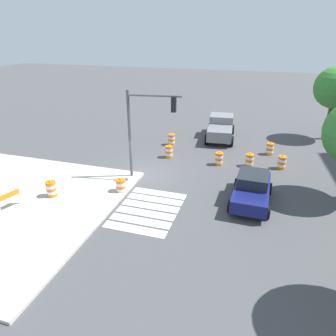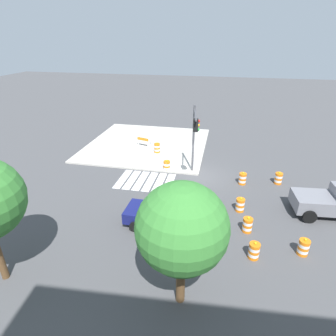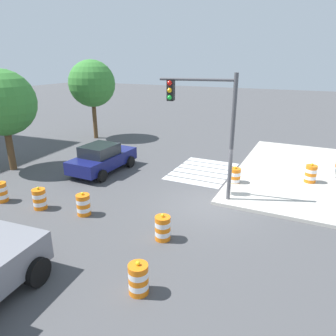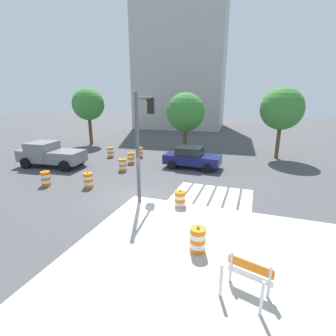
% 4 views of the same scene
% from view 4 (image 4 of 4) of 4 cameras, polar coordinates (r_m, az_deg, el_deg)
% --- Properties ---
extents(ground_plane, '(120.00, 120.00, 0.00)m').
position_cam_4_polar(ground_plane, '(14.28, -7.54, -6.77)').
color(ground_plane, '#474749').
extents(sidewalk_corner, '(12.00, 12.00, 0.15)m').
position_cam_4_polar(sidewalk_corner, '(7.89, 15.30, -28.37)').
color(sidewalk_corner, '#BCB7AD').
rests_on(sidewalk_corner, ground).
extents(crosswalk_stripes, '(4.35, 3.20, 0.02)m').
position_cam_4_polar(crosswalk_stripes, '(14.72, 9.87, -6.10)').
color(crosswalk_stripes, silver).
rests_on(crosswalk_stripes, ground).
extents(sports_car, '(4.34, 2.22, 1.63)m').
position_cam_4_polar(sports_car, '(19.80, 5.31, 2.35)').
color(sports_car, navy).
rests_on(sports_car, ground).
extents(pickup_truck, '(5.31, 2.72, 1.92)m').
position_cam_4_polar(pickup_truck, '(22.17, -25.07, 2.79)').
color(pickup_truck, slate).
rests_on(pickup_truck, ground).
extents(traffic_barrel_near_corner, '(0.56, 0.56, 1.02)m').
position_cam_4_polar(traffic_barrel_near_corner, '(23.23, -6.31, 3.49)').
color(traffic_barrel_near_corner, orange).
rests_on(traffic_barrel_near_corner, ground).
extents(traffic_barrel_crosswalk_end, '(0.56, 0.56, 1.02)m').
position_cam_4_polar(traffic_barrel_crosswalk_end, '(17.72, -25.69, -2.12)').
color(traffic_barrel_crosswalk_end, orange).
rests_on(traffic_barrel_crosswalk_end, ground).
extents(traffic_barrel_median_near, '(0.56, 0.56, 1.02)m').
position_cam_4_polar(traffic_barrel_median_near, '(16.41, -17.40, -2.60)').
color(traffic_barrel_median_near, orange).
rests_on(traffic_barrel_median_near, ground).
extents(traffic_barrel_median_far, '(0.56, 0.56, 1.02)m').
position_cam_4_polar(traffic_barrel_median_far, '(23.75, -12.73, 3.47)').
color(traffic_barrel_median_far, orange).
rests_on(traffic_barrel_median_far, ground).
extents(traffic_barrel_far_curb, '(0.56, 0.56, 1.02)m').
position_cam_4_polar(traffic_barrel_far_curb, '(19.31, -10.12, 0.70)').
color(traffic_barrel_far_curb, orange).
rests_on(traffic_barrel_far_curb, ground).
extents(traffic_barrel_lane_center, '(0.56, 0.56, 1.02)m').
position_cam_4_polar(traffic_barrel_lane_center, '(12.84, 2.70, -7.14)').
color(traffic_barrel_lane_center, orange).
rests_on(traffic_barrel_lane_center, ground).
extents(traffic_barrel_opposite_curb, '(0.56, 0.56, 1.02)m').
position_cam_4_polar(traffic_barrel_opposite_curb, '(21.25, -8.26, 2.22)').
color(traffic_barrel_opposite_curb, orange).
rests_on(traffic_barrel_opposite_curb, ground).
extents(traffic_barrel_on_sidewalk, '(0.56, 0.56, 1.02)m').
position_cam_4_polar(traffic_barrel_on_sidewalk, '(9.39, 6.67, -15.65)').
color(traffic_barrel_on_sidewalk, orange).
rests_on(traffic_barrel_on_sidewalk, sidewalk_corner).
extents(construction_barricade, '(1.41, 1.10, 1.00)m').
position_cam_4_polar(construction_barricade, '(7.98, 17.46, -21.88)').
color(construction_barricade, silver).
rests_on(construction_barricade, sidewalk_corner).
extents(traffic_light_pole, '(0.78, 3.26, 5.50)m').
position_cam_4_polar(traffic_light_pole, '(13.54, -5.54, 9.23)').
color(traffic_light_pole, '#4C4C51').
rests_on(traffic_light_pole, sidewalk_corner).
extents(street_tree_streetside_near, '(3.45, 3.45, 6.19)m').
position_cam_4_polar(street_tree_streetside_near, '(30.09, -17.43, 13.42)').
color(street_tree_streetside_near, brown).
rests_on(street_tree_streetside_near, ground).
extents(street_tree_streetside_mid, '(3.64, 3.64, 5.71)m').
position_cam_4_polar(street_tree_streetside_mid, '(24.63, 3.93, 12.32)').
color(street_tree_streetside_mid, brown).
rests_on(street_tree_streetside_mid, ground).
extents(street_tree_streetside_far, '(3.60, 3.60, 6.15)m').
position_cam_4_polar(street_tree_streetside_far, '(24.26, 24.16, 12.01)').
color(street_tree_streetside_far, brown).
rests_on(street_tree_streetside_far, ground).
extents(office_building_far, '(14.70, 11.00, 22.04)m').
position_cam_4_polar(office_building_far, '(45.25, 3.02, 23.19)').
color(office_building_far, '#B2ADA8').
rests_on(office_building_far, ground).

